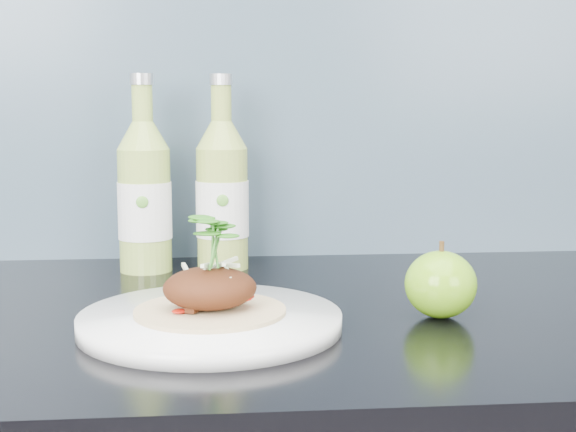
% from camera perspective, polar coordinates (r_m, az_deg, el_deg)
% --- Properties ---
extents(subway_backsplash, '(4.00, 0.02, 0.70)m').
position_cam_1_polar(subway_backsplash, '(1.13, -2.49, 14.90)').
color(subway_backsplash, '#749AB7').
rests_on(subway_backsplash, kitchen_counter).
extents(dinner_plate, '(0.31, 0.31, 0.02)m').
position_cam_1_polar(dinner_plate, '(0.77, -5.55, -7.45)').
color(dinner_plate, white).
rests_on(dinner_plate, kitchen_counter).
extents(pork_taco, '(0.15, 0.15, 0.10)m').
position_cam_1_polar(pork_taco, '(0.77, -5.58, -4.85)').
color(pork_taco, tan).
rests_on(pork_taco, dinner_plate).
extents(green_apple, '(0.08, 0.08, 0.08)m').
position_cam_1_polar(green_apple, '(0.82, 10.80, -4.80)').
color(green_apple, '#579810').
rests_on(green_apple, kitchen_counter).
extents(cider_bottle_left, '(0.09, 0.09, 0.25)m').
position_cam_1_polar(cider_bottle_left, '(1.04, -10.17, 1.33)').
color(cider_bottle_left, '#96B44B').
rests_on(cider_bottle_left, kitchen_counter).
extents(cider_bottle_right, '(0.07, 0.07, 0.25)m').
position_cam_1_polar(cider_bottle_right, '(1.04, -4.70, 1.45)').
color(cider_bottle_right, '#96AD48').
rests_on(cider_bottle_right, kitchen_counter).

